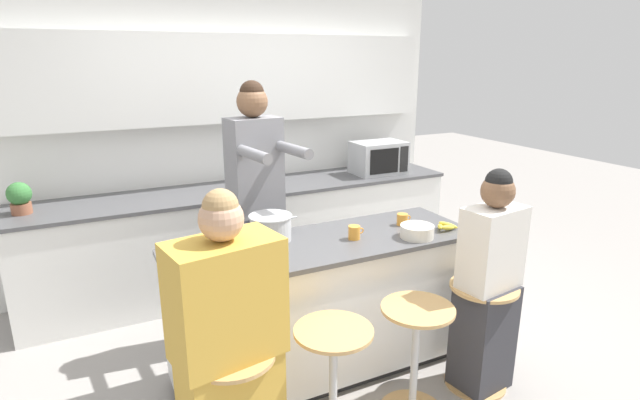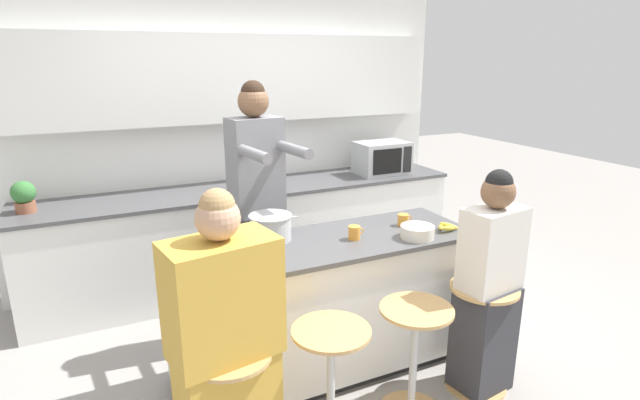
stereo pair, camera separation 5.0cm
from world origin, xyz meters
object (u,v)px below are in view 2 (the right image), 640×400
(person_cooking, at_px, (258,213))
(coffee_cup_near, at_px, (354,233))
(person_seated_near, at_px, (488,293))
(microwave, at_px, (382,158))
(banana_bunch, at_px, (446,227))
(cooking_pot, at_px, (271,227))
(bar_stool_center_right, at_px, (414,354))
(bar_stool_rightmost, at_px, (480,329))
(potted_plant, at_px, (24,196))
(fruit_bowl, at_px, (417,232))
(bar_stool_center_left, at_px, (331,378))
(person_wrapped_blanket, at_px, (226,351))
(kitchen_island, at_px, (324,306))
(coffee_cup_far, at_px, (403,220))

(person_cooking, bearing_deg, coffee_cup_near, -63.43)
(person_seated_near, distance_m, microwave, 2.13)
(person_cooking, relative_size, microwave, 3.73)
(banana_bunch, bearing_deg, cooking_pot, 162.71)
(bar_stool_center_right, bearing_deg, person_seated_near, 2.64)
(bar_stool_rightmost, bearing_deg, potted_plant, 140.57)
(bar_stool_rightmost, bearing_deg, banana_bunch, 87.01)
(cooking_pot, bearing_deg, fruit_bowl, -23.52)
(person_cooking, relative_size, person_seated_near, 1.32)
(cooking_pot, height_order, banana_bunch, cooking_pot)
(bar_stool_center_left, relative_size, person_wrapped_blanket, 0.46)
(potted_plant, bearing_deg, person_seated_near, -39.47)
(person_cooking, bearing_deg, fruit_bowl, -51.78)
(person_wrapped_blanket, distance_m, coffee_cup_near, 1.15)
(person_cooking, bearing_deg, bar_stool_rightmost, -55.69)
(kitchen_island, height_order, coffee_cup_near, coffee_cup_near)
(fruit_bowl, height_order, microwave, microwave)
(bar_stool_rightmost, bearing_deg, fruit_bowl, 121.26)
(coffee_cup_near, bearing_deg, person_wrapped_blanket, -150.92)
(coffee_cup_near, distance_m, banana_bunch, 0.63)
(bar_stool_center_left, height_order, coffee_cup_near, coffee_cup_near)
(person_cooking, height_order, coffee_cup_far, person_cooking)
(potted_plant, bearing_deg, fruit_bowl, -36.45)
(kitchen_island, xyz_separation_m, cooking_pot, (-0.29, 0.17, 0.53))
(bar_stool_center_left, relative_size, potted_plant, 2.92)
(bar_stool_rightmost, bearing_deg, bar_stool_center_left, -177.94)
(person_cooking, height_order, potted_plant, person_cooking)
(person_cooking, xyz_separation_m, potted_plant, (-1.49, 0.89, 0.08))
(coffee_cup_far, bearing_deg, bar_stool_center_left, -143.06)
(bar_stool_center_left, height_order, person_cooking, person_cooking)
(bar_stool_rightmost, height_order, person_wrapped_blanket, person_wrapped_blanket)
(microwave, bearing_deg, fruit_bowl, -115.05)
(person_cooking, height_order, cooking_pot, person_cooking)
(bar_stool_center_right, relative_size, potted_plant, 2.92)
(bar_stool_center_left, height_order, cooking_pot, cooking_pot)
(cooking_pot, bearing_deg, potted_plant, 137.45)
(person_wrapped_blanket, bearing_deg, bar_stool_center_right, -10.83)
(fruit_bowl, height_order, banana_bunch, fruit_bowl)
(kitchen_island, relative_size, bar_stool_center_right, 2.87)
(coffee_cup_near, height_order, coffee_cup_far, coffee_cup_near)
(coffee_cup_near, xyz_separation_m, microwave, (1.13, 1.48, 0.11))
(bar_stool_center_left, bearing_deg, microwave, 52.38)
(kitchen_island, height_order, potted_plant, potted_plant)
(person_cooking, relative_size, coffee_cup_far, 17.53)
(bar_stool_center_left, xyz_separation_m, microwave, (1.58, 2.05, 0.66))
(person_seated_near, bearing_deg, kitchen_island, 135.46)
(coffee_cup_near, distance_m, potted_plant, 2.45)
(person_seated_near, height_order, microwave, person_seated_near)
(bar_stool_rightmost, height_order, microwave, microwave)
(bar_stool_center_right, height_order, banana_bunch, banana_bunch)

